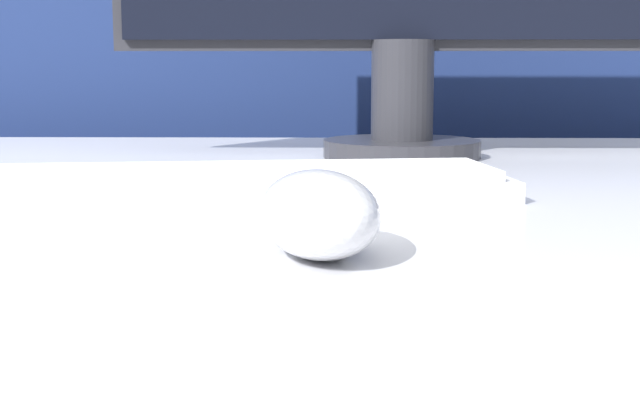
{
  "coord_description": "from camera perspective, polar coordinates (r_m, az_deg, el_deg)",
  "views": [
    {
      "loc": [
        0.04,
        -0.69,
        0.85
      ],
      "look_at": [
        0.03,
        -0.19,
        0.78
      ],
      "focal_mm": 50.0,
      "sensor_mm": 36.0,
      "label": 1
    }
  ],
  "objects": [
    {
      "name": "partition_panel",
      "position": [
        1.44,
        -0.58,
        -3.54
      ],
      "size": [
        5.0,
        0.03,
        1.1
      ],
      "color": "navy",
      "rests_on": "ground_plane"
    },
    {
      "name": "computer_mouse_near",
      "position": [
        0.48,
        -0.08,
        -0.87
      ],
      "size": [
        0.08,
        0.12,
        0.05
      ],
      "rotation": [
        0.0,
        0.0,
        0.18
      ],
      "color": "silver",
      "rests_on": "desk"
    },
    {
      "name": "keyboard",
      "position": [
        0.69,
        -6.3,
        1.04
      ],
      "size": [
        0.46,
        0.18,
        0.02
      ],
      "rotation": [
        0.0,
        0.0,
        0.14
      ],
      "color": "silver",
      "rests_on": "desk"
    }
  ]
}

